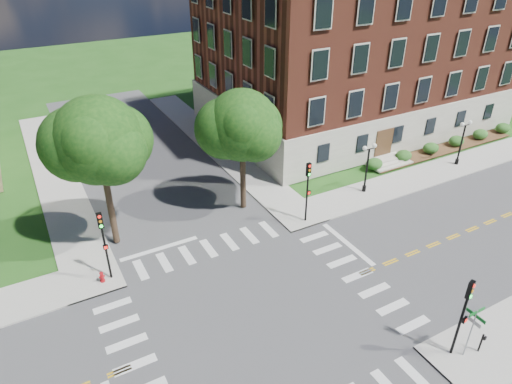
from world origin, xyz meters
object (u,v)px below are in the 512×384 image
traffic_signal_ne (308,185)px  street_sign_pole (473,324)px  traffic_signal_se (464,309)px  twin_lamp_west (367,165)px  twin_lamp_east (462,140)px  fire_hydrant (102,277)px  traffic_signal_nw (103,238)px  push_button_post (482,342)px

traffic_signal_ne → street_sign_pole: traffic_signal_ne is taller
traffic_signal_se → twin_lamp_west: size_ratio=1.13×
traffic_signal_se → twin_lamp_east: size_ratio=1.13×
street_sign_pole → traffic_signal_ne: bearing=90.4°
twin_lamp_west → fire_hydrant: 21.92m
traffic_signal_nw → fire_hydrant: size_ratio=6.40×
traffic_signal_ne → traffic_signal_nw: bearing=178.2°
push_button_post → twin_lamp_east: bearing=43.1°
twin_lamp_west → street_sign_pole: 17.09m
twin_lamp_east → push_button_post: 23.10m
traffic_signal_ne → traffic_signal_nw: 14.44m
traffic_signal_nw → push_button_post: 21.68m
twin_lamp_west → twin_lamp_east: (10.98, -0.20, 0.00)m
traffic_signal_se → fire_hydrant: bearing=135.6°
traffic_signal_ne → twin_lamp_west: 6.97m
traffic_signal_ne → twin_lamp_east: 17.83m
twin_lamp_west → push_button_post: size_ratio=3.53×
traffic_signal_se → traffic_signal_nw: bearing=134.2°
traffic_signal_se → street_sign_pole: bearing=-40.2°
twin_lamp_east → street_sign_pole: (-17.69, -15.52, -0.21)m
traffic_signal_ne → twin_lamp_east: traffic_signal_ne is taller
traffic_signal_se → street_sign_pole: size_ratio=1.55×
traffic_signal_ne → push_button_post: 14.83m
traffic_signal_nw → twin_lamp_west: traffic_signal_nw is taller
traffic_signal_ne → fire_hydrant: (-15.00, 0.35, -2.72)m
traffic_signal_se → traffic_signal_ne: 13.99m
fire_hydrant → twin_lamp_west: bearing=2.6°
traffic_signal_nw → street_sign_pole: bearing=-45.6°
street_sign_pole → push_button_post: 1.76m
traffic_signal_nw → fire_hydrant: (-0.57, -0.12, -2.72)m
traffic_signal_nw → push_button_post: size_ratio=4.00×
twin_lamp_west → twin_lamp_east: 10.98m
twin_lamp_east → street_sign_pole: 23.53m
traffic_signal_ne → fire_hydrant: 15.24m
twin_lamp_east → twin_lamp_west: bearing=178.9°
twin_lamp_west → street_sign_pole: bearing=-113.1°
street_sign_pole → traffic_signal_nw: bearing=134.4°
twin_lamp_west → street_sign_pole: size_ratio=1.36×
push_button_post → fire_hydrant: size_ratio=1.60×
twin_lamp_west → push_button_post: bearing=-110.1°
traffic_signal_nw → fire_hydrant: bearing=-168.4°
street_sign_pole → twin_lamp_east: bearing=41.3°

